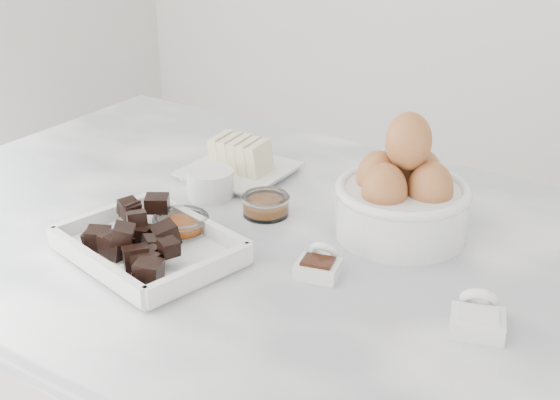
# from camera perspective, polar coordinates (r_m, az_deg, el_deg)

# --- Properties ---
(marble_slab) EXTENTS (1.20, 0.80, 0.04)m
(marble_slab) POSITION_cam_1_polar(r_m,az_deg,el_deg) (1.16, -1.64, -2.98)
(marble_slab) COLOR white
(marble_slab) RESTS_ON cabinet
(chocolate_dish) EXTENTS (0.27, 0.23, 0.06)m
(chocolate_dish) POSITION_cam_1_polar(r_m,az_deg,el_deg) (1.08, -9.58, -2.95)
(chocolate_dish) COLOR white
(chocolate_dish) RESTS_ON marble_slab
(butter_plate) EXTENTS (0.16, 0.16, 0.07)m
(butter_plate) POSITION_cam_1_polar(r_m,az_deg,el_deg) (1.33, -3.14, 2.83)
(butter_plate) COLOR white
(butter_plate) RESTS_ON marble_slab
(sugar_ramekin) EXTENTS (0.07, 0.07, 0.04)m
(sugar_ramekin) POSITION_cam_1_polar(r_m,az_deg,el_deg) (1.25, -5.12, 1.30)
(sugar_ramekin) COLOR white
(sugar_ramekin) RESTS_ON marble_slab
(egg_bowl) EXTENTS (0.19, 0.19, 0.19)m
(egg_bowl) POSITION_cam_1_polar(r_m,az_deg,el_deg) (1.12, 8.95, 0.25)
(egg_bowl) COLOR white
(egg_bowl) RESTS_ON marble_slab
(honey_bowl) EXTENTS (0.07, 0.07, 0.03)m
(honey_bowl) POSITION_cam_1_polar(r_m,az_deg,el_deg) (1.19, -1.05, -0.33)
(honey_bowl) COLOR white
(honey_bowl) RESTS_ON marble_slab
(zest_bowl) EXTENTS (0.08, 0.08, 0.04)m
(zest_bowl) POSITION_cam_1_polar(r_m,az_deg,el_deg) (1.12, -7.25, -1.89)
(zest_bowl) COLOR white
(zest_bowl) RESTS_ON marble_slab
(vanilla_spoon) EXTENTS (0.07, 0.08, 0.04)m
(vanilla_spoon) POSITION_cam_1_polar(r_m,az_deg,el_deg) (1.03, 2.91, -4.70)
(vanilla_spoon) COLOR white
(vanilla_spoon) RESTS_ON marble_slab
(salt_spoon) EXTENTS (0.08, 0.09, 0.05)m
(salt_spoon) POSITION_cam_1_polar(r_m,az_deg,el_deg) (0.95, 14.26, -8.27)
(salt_spoon) COLOR white
(salt_spoon) RESTS_ON marble_slab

